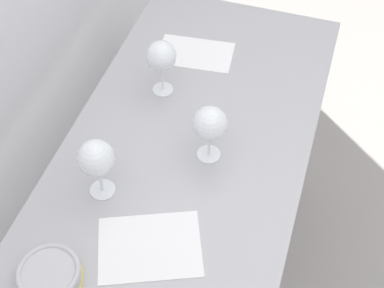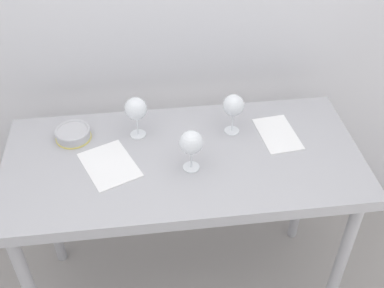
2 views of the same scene
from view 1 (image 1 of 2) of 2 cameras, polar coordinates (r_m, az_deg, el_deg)
steel_counter at (r=1.56m, az=-0.96°, el=-3.61°), size 1.40×0.65×0.90m
wine_glass_far_left at (r=1.32m, az=-9.89°, el=-1.55°), size 0.09×0.09×0.18m
wine_glass_far_right at (r=1.56m, az=-3.21°, el=8.96°), size 0.09×0.09×0.18m
wine_glass_near_center at (r=1.38m, az=1.85°, el=2.01°), size 0.09×0.09×0.17m
tasting_sheet_upper at (r=1.32m, az=-4.39°, el=-10.54°), size 0.26×0.29×0.00m
tasting_sheet_lower at (r=1.76m, az=0.36°, el=9.36°), size 0.17×0.25×0.00m
tasting_bowl at (r=1.30m, az=-14.52°, el=-12.98°), size 0.14×0.14×0.05m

